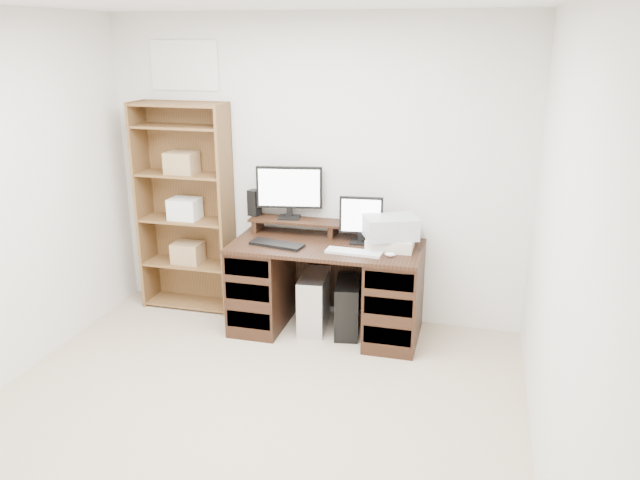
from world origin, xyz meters
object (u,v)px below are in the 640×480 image
at_px(tower_silver, 314,301).
at_px(tower_black, 347,307).
at_px(monitor_wide, 289,189).
at_px(desk, 327,286).
at_px(printer, 390,243).
at_px(monitor_small, 361,218).
at_px(bookshelf, 186,206).

distance_m(tower_silver, tower_black, 0.28).
bearing_deg(monitor_wide, tower_black, -32.42).
height_order(desk, tower_silver, desk).
distance_m(monitor_wide, tower_silver, 0.94).
bearing_deg(desk, tower_black, 6.98).
relative_size(monitor_wide, tower_silver, 1.16).
bearing_deg(desk, monitor_wide, 146.86).
bearing_deg(tower_silver, printer, -6.72).
bearing_deg(tower_black, monitor_wide, 148.25).
xyz_separation_m(monitor_small, tower_silver, (-0.36, -0.07, -0.72)).
bearing_deg(monitor_wide, bookshelf, 172.31).
height_order(tower_black, bookshelf, bookshelf).
xyz_separation_m(monitor_wide, monitor_small, (0.63, -0.14, -0.16)).
bearing_deg(printer, tower_silver, 177.57).
xyz_separation_m(tower_silver, bookshelf, (-1.19, 0.18, 0.68)).
height_order(monitor_small, printer, monitor_small).
bearing_deg(monitor_wide, tower_silver, -49.25).
xyz_separation_m(printer, tower_black, (-0.33, 0.00, -0.57)).
height_order(monitor_wide, printer, monitor_wide).
height_order(monitor_wide, monitor_small, monitor_wide).
height_order(desk, monitor_wide, monitor_wide).
relative_size(monitor_small, bookshelf, 0.21).
xyz_separation_m(monitor_wide, tower_silver, (0.27, -0.22, -0.88)).
height_order(monitor_small, tower_black, monitor_small).
relative_size(monitor_wide, tower_black, 1.17).
bearing_deg(desk, bookshelf, 170.74).
xyz_separation_m(desk, monitor_wide, (-0.38, 0.25, 0.72)).
xyz_separation_m(monitor_small, bookshelf, (-1.56, 0.11, -0.03)).
relative_size(monitor_small, tower_black, 0.80).
xyz_separation_m(desk, printer, (0.50, 0.02, 0.40)).
xyz_separation_m(tower_black, bookshelf, (-1.47, 0.19, 0.70)).
bearing_deg(bookshelf, tower_black, -7.42).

